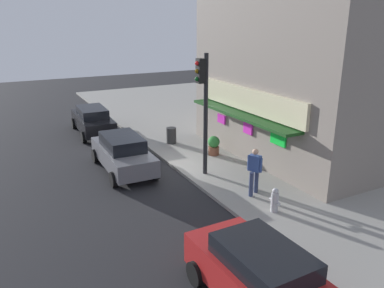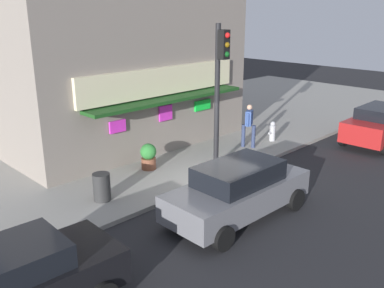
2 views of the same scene
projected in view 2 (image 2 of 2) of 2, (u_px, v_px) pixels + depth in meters
ground_plane at (208, 187)px, 13.89m from camera, size 61.91×61.91×0.00m
sidewalk at (103, 144)px, 18.01m from camera, size 41.27×12.27×0.14m
corner_building at (105, 41)px, 17.87m from camera, size 9.75×8.19×8.26m
traffic_light at (220, 78)px, 14.25m from camera, size 0.32×0.58×5.00m
fire_hydrant at (272, 131)px, 18.17m from camera, size 0.50×0.26×0.86m
trash_can at (102, 187)px, 12.51m from camera, size 0.52×0.52×0.84m
pedestrian at (249, 124)px, 17.16m from camera, size 0.57×0.59×1.79m
potted_plant_by_doorway at (148, 156)px, 14.94m from camera, size 0.57×0.57×0.93m
parked_car_grey at (238, 190)px, 11.65m from camera, size 4.47×2.03×1.59m
parked_car_red at (380, 124)px, 18.22m from camera, size 4.21×2.06×1.61m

